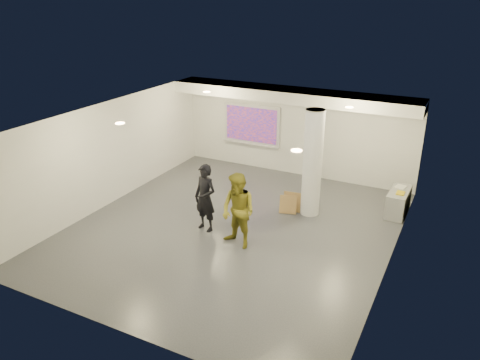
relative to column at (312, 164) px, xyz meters
The scene contains 20 objects.
floor 2.78m from the column, 129.81° to the right, with size 8.00×9.00×0.01m, color #383B40.
ceiling 2.78m from the column, 129.81° to the right, with size 8.00×9.00×0.01m, color silver.
wall_back 3.09m from the column, 119.05° to the left, with size 8.00×0.01×3.00m, color silver.
wall_front 6.48m from the column, 103.39° to the right, with size 8.00×0.01×3.00m, color silver.
wall_left 5.79m from the column, 161.88° to the right, with size 0.01×9.00×3.00m, color silver.
wall_right 3.08m from the column, 35.75° to the right, with size 0.01×9.00×3.00m, color silver.
soffit_band 2.94m from the column, 124.90° to the left, with size 8.00×1.10×0.36m, color white.
downlight_nw 4.05m from the column, 169.29° to the left, with size 0.22×0.22×0.02m, color #F1C087.
downlight_ne 1.78m from the column, 45.00° to the left, with size 0.22×0.22×0.02m, color #F1C087.
downlight_sw 5.17m from the column, 138.27° to the right, with size 0.22×0.22×0.02m, color #F1C087.
downlight_se 3.68m from the column, 78.02° to the right, with size 0.22×0.22×0.02m, color #F1C087.
column is the anchor object (origin of this frame).
projection_screen 4.08m from the column, 139.44° to the left, with size 2.10×0.13×1.42m.
credenza 2.73m from the column, 26.46° to the left, with size 0.50×1.21×0.70m, color gray.
papers_stack 2.69m from the column, 31.72° to the left, with size 0.26×0.34×0.02m, color silver.
postit_pad 2.56m from the column, 21.72° to the left, with size 0.21×0.29×0.03m, color gold.
cardboard_back 1.38m from the column, 154.22° to the right, with size 0.48×0.04×0.52m, color olive.
cardboard_front 1.32m from the column, behind, with size 0.51×0.05×0.56m, color olive.
woman 3.08m from the column, 134.94° to the right, with size 0.66×0.43×1.80m, color black.
man 2.75m from the column, 111.42° to the right, with size 0.92×0.72×1.89m, color olive.
Camera 1 is at (5.12, -9.72, 5.92)m, focal length 35.00 mm.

